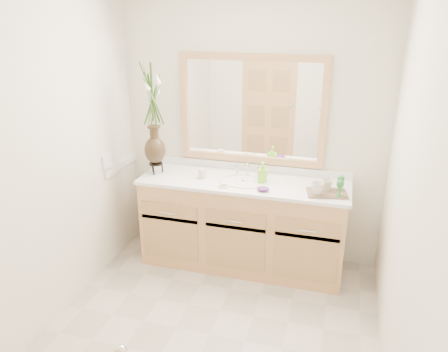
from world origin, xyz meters
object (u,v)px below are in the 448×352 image
(tumbler, at_px, (202,173))
(tray, at_px, (327,193))
(soap_bottle, at_px, (263,173))
(flower_vase, at_px, (152,106))

(tumbler, distance_m, tray, 1.09)
(soap_bottle, bearing_deg, tumbler, 177.37)
(flower_vase, distance_m, soap_bottle, 1.12)
(flower_vase, xyz_separation_m, tray, (1.54, -0.08, -0.61))
(tumbler, bearing_deg, soap_bottle, 6.05)
(flower_vase, relative_size, tray, 2.88)
(tray, bearing_deg, soap_bottle, 156.17)
(tumbler, height_order, soap_bottle, soap_bottle)
(tumbler, relative_size, tray, 0.27)
(flower_vase, height_order, tumbler, flower_vase)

